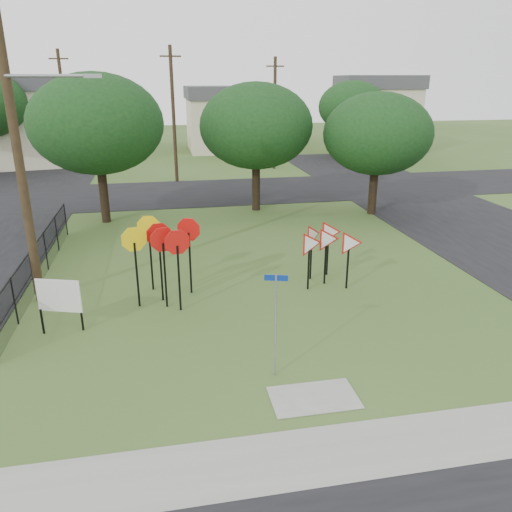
{
  "coord_description": "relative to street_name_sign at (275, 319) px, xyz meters",
  "views": [
    {
      "loc": [
        -3.14,
        -11.66,
        6.93
      ],
      "look_at": [
        -0.32,
        3.0,
        1.6
      ],
      "focal_mm": 35.0,
      "sensor_mm": 36.0,
      "label": 1
    }
  ],
  "objects": [
    {
      "name": "house_left",
      "position": [
        -13.33,
        35.3,
        2.1
      ],
      "size": [
        10.58,
        8.88,
        7.2
      ],
      "color": "beige",
      "rests_on": "ground"
    },
    {
      "name": "tree_far_right",
      "position": [
        14.67,
        33.3,
        2.99
      ],
      "size": [
        6.0,
        6.0,
        6.8
      ],
      "color": "black",
      "rests_on": "ground"
    },
    {
      "name": "street_far",
      "position": [
        0.67,
        21.3,
        -1.54
      ],
      "size": [
        60.0,
        8.0,
        0.02
      ],
      "primitive_type": "cube",
      "color": "black",
      "rests_on": "ground"
    },
    {
      "name": "fence_run",
      "position": [
        -6.93,
        7.55,
        -0.76
      ],
      "size": [
        0.05,
        11.55,
        1.5
      ],
      "color": "black",
      "rests_on": "ground"
    },
    {
      "name": "street_name_sign",
      "position": [
        0.0,
        0.0,
        0.0
      ],
      "size": [
        0.53,
        0.17,
        2.67
      ],
      "color": "gray",
      "rests_on": "ground"
    },
    {
      "name": "ground",
      "position": [
        0.67,
        1.3,
        -1.55
      ],
      "size": [
        140.0,
        140.0,
        0.0
      ],
      "primitive_type": "plane",
      "color": "#34541F"
    },
    {
      "name": "house_mid",
      "position": [
        4.67,
        41.3,
        1.6
      ],
      "size": [
        8.4,
        8.4,
        6.2
      ],
      "color": "beige",
      "rests_on": "ground"
    },
    {
      "name": "info_board",
      "position": [
        -5.51,
        3.34,
        -0.47
      ],
      "size": [
        1.25,
        0.44,
        1.63
      ],
      "color": "black",
      "rests_on": "ground"
    },
    {
      "name": "yield_sign_cluster",
      "position": [
        3.03,
        5.44,
        0.03
      ],
      "size": [
        2.27,
        1.44,
        2.13
      ],
      "color": "black",
      "rests_on": "ground"
    },
    {
      "name": "far_pole_c",
      "position": [
        -9.33,
        31.3,
        3.05
      ],
      "size": [
        1.4,
        0.24,
        9.0
      ],
      "color": "#3C2D1B",
      "rests_on": "ground"
    },
    {
      "name": "tree_near_mid",
      "position": [
        2.67,
        16.3,
        2.99
      ],
      "size": [
        6.0,
        6.0,
        6.8
      ],
      "color": "black",
      "rests_on": "ground"
    },
    {
      "name": "sidewalk",
      "position": [
        0.67,
        -2.9,
        -1.54
      ],
      "size": [
        30.0,
        1.6,
        0.02
      ],
      "primitive_type": "cube",
      "color": "gray",
      "rests_on": "ground"
    },
    {
      "name": "far_pole_b",
      "position": [
        6.67,
        29.3,
        2.8
      ],
      "size": [
        1.4,
        0.24,
        8.5
      ],
      "color": "#3C2D1B",
      "rests_on": "ground"
    },
    {
      "name": "planting_strip",
      "position": [
        0.67,
        -4.1,
        -1.54
      ],
      "size": [
        30.0,
        0.8,
        0.02
      ],
      "primitive_type": "cube",
      "color": "#34541F",
      "rests_on": "ground"
    },
    {
      "name": "street_right",
      "position": [
        12.67,
        11.3,
        -1.54
      ],
      "size": [
        8.0,
        50.0,
        0.02
      ],
      "primitive_type": "cube",
      "color": "black",
      "rests_on": "ground"
    },
    {
      "name": "tree_near_right",
      "position": [
        8.67,
        14.3,
        2.68
      ],
      "size": [
        5.6,
        5.6,
        6.33
      ],
      "color": "black",
      "rests_on": "ground"
    },
    {
      "name": "stop_sign_cluster",
      "position": [
        -2.55,
        4.97,
        0.41
      ],
      "size": [
        2.51,
        1.98,
        2.67
      ],
      "color": "black",
      "rests_on": "ground"
    },
    {
      "name": "utility_pole_main",
      "position": [
        -6.56,
        5.79,
        3.66
      ],
      "size": [
        3.55,
        0.33,
        10.0
      ],
      "color": "#3C2D1B",
      "rests_on": "ground"
    },
    {
      "name": "curb_pad",
      "position": [
        0.67,
        -1.1,
        -1.54
      ],
      "size": [
        2.0,
        1.2,
        0.02
      ],
      "primitive_type": "cube",
      "color": "gray",
      "rests_on": "ground"
    },
    {
      "name": "tree_near_left",
      "position": [
        -5.33,
        15.3,
        3.31
      ],
      "size": [
        6.4,
        6.4,
        7.27
      ],
      "color": "black",
      "rests_on": "ground"
    },
    {
      "name": "house_right",
      "position": [
        18.67,
        37.3,
        2.1
      ],
      "size": [
        8.3,
        8.3,
        7.2
      ],
      "color": "beige",
      "rests_on": "ground"
    },
    {
      "name": "far_pole_a",
      "position": [
        -1.33,
        25.3,
        3.05
      ],
      "size": [
        1.4,
        0.24,
        9.0
      ],
      "color": "#3C2D1B",
      "rests_on": "ground"
    }
  ]
}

